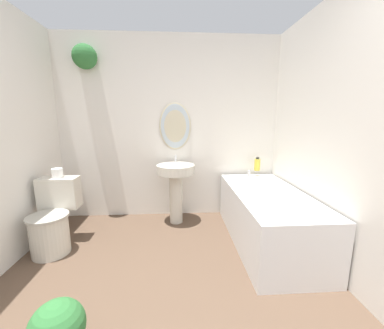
% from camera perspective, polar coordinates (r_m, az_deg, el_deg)
% --- Properties ---
extents(wall_back, '(3.01, 0.29, 2.40)m').
position_cam_1_polar(wall_back, '(3.22, -6.40, 9.39)').
color(wall_back, silver).
rests_on(wall_back, ground_plane).
extents(wall_right, '(0.06, 2.80, 2.40)m').
position_cam_1_polar(wall_right, '(2.31, 33.14, 5.77)').
color(wall_right, silver).
rests_on(wall_right, ground_plane).
extents(toilet, '(0.40, 0.57, 0.72)m').
position_cam_1_polar(toilet, '(2.86, -30.59, -11.37)').
color(toilet, beige).
rests_on(toilet, ground_plane).
extents(pedestal_sink, '(0.48, 0.48, 0.87)m').
position_cam_1_polar(pedestal_sink, '(3.02, -3.96, -4.11)').
color(pedestal_sink, beige).
rests_on(pedestal_sink, ground_plane).
extents(bathtub, '(0.72, 1.59, 0.65)m').
position_cam_1_polar(bathtub, '(2.74, 17.69, -11.76)').
color(bathtub, silver).
rests_on(bathtub, ground_plane).
extents(shampoo_bottle, '(0.08, 0.08, 0.18)m').
position_cam_1_polar(shampoo_bottle, '(3.28, 15.53, 0.02)').
color(shampoo_bottle, gold).
rests_on(shampoo_bottle, bathtub).
extents(toilet_paper_roll, '(0.11, 0.11, 0.10)m').
position_cam_1_polar(toilet_paper_roll, '(2.89, -29.86, -1.81)').
color(toilet_paper_roll, white).
rests_on(toilet_paper_roll, toilet).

